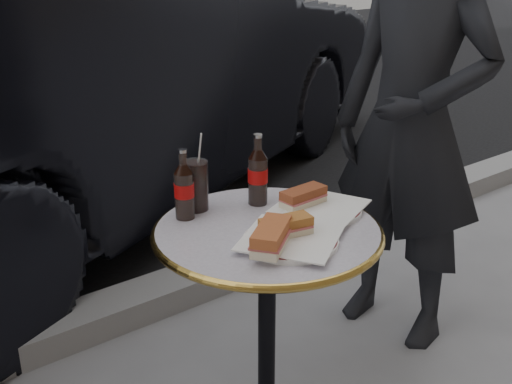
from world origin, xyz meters
TOP-DOWN VIEW (x-y plane):
  - curb at (0.00, 0.90)m, footprint 40.00×0.20m
  - bistro_table at (0.00, 0.00)m, footprint 0.62×0.62m
  - plate_left at (-0.01, -0.11)m, footprint 0.32×0.32m
  - plate_right at (0.19, -0.00)m, footprint 0.29×0.29m
  - sandwich_left_a at (-0.09, -0.12)m, footprint 0.17×0.16m
  - sandwich_left_b at (-0.01, -0.09)m, footprint 0.14×0.09m
  - sandwich_right at (0.16, 0.03)m, footprint 0.14×0.07m
  - cola_bottle_left at (-0.14, 0.19)m, footprint 0.07×0.07m
  - cola_bottle_right at (0.09, 0.15)m, footprint 0.07×0.07m
  - cola_glass at (-0.08, 0.22)m, footprint 0.09×0.09m
  - parked_car at (0.52, 2.14)m, footprint 3.44×4.96m
  - pedestrian at (0.83, 0.20)m, footprint 0.51×0.67m

SIDE VIEW (x-z plane):
  - curb at x=0.00m, z-range -0.01..0.11m
  - bistro_table at x=0.00m, z-range 0.00..0.73m
  - plate_right at x=0.19m, z-range 0.73..0.75m
  - plate_left at x=-0.01m, z-range 0.73..0.75m
  - sandwich_left_b at x=-0.01m, z-range 0.75..0.79m
  - sandwich_right at x=0.16m, z-range 0.75..0.79m
  - sandwich_left_a at x=-0.09m, z-range 0.75..0.80m
  - parked_car at x=0.52m, z-range 0.00..1.55m
  - cola_glass at x=-0.08m, z-range 0.73..0.88m
  - pedestrian at x=0.83m, z-range 0.00..1.65m
  - cola_bottle_left at x=-0.14m, z-range 0.73..0.93m
  - cola_bottle_right at x=0.09m, z-range 0.73..0.94m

